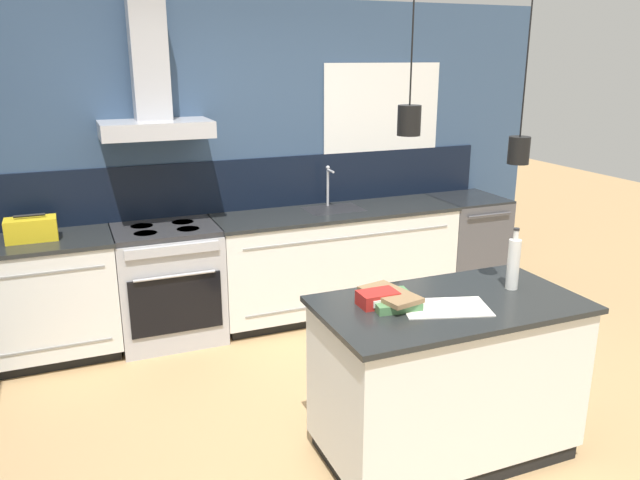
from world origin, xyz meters
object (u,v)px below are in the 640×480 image
at_px(book_stack, 391,298).
at_px(red_supply_box, 378,298).
at_px(oven_range, 169,284).
at_px(bottle_on_island, 513,263).
at_px(yellow_toolbox, 31,229).
at_px(dishwasher, 465,244).

bearing_deg(book_stack, red_supply_box, 166.48).
height_order(oven_range, book_stack, book_stack).
xyz_separation_m(bottle_on_island, red_supply_box, (-0.80, 0.07, -0.11)).
xyz_separation_m(red_supply_box, yellow_toolbox, (-1.70, 1.99, 0.04)).
bearing_deg(red_supply_box, oven_range, 111.55).
distance_m(dishwasher, yellow_toolbox, 3.70).
height_order(dishwasher, yellow_toolbox, yellow_toolbox).
bearing_deg(book_stack, bottle_on_island, -3.82).
distance_m(bottle_on_island, book_stack, 0.74).
height_order(oven_range, red_supply_box, red_supply_box).
bearing_deg(dishwasher, oven_range, -179.91).
xyz_separation_m(oven_range, dishwasher, (2.75, 0.00, 0.00)).
height_order(oven_range, dishwasher, same).
bearing_deg(dishwasher, bottle_on_island, -119.53).
height_order(dishwasher, book_stack, book_stack).
relative_size(bottle_on_island, yellow_toolbox, 1.03).
distance_m(oven_range, yellow_toolbox, 1.06).
bearing_deg(bottle_on_island, book_stack, 176.18).
xyz_separation_m(oven_range, red_supply_box, (0.78, -1.98, 0.49)).
xyz_separation_m(book_stack, yellow_toolbox, (-1.77, 2.00, 0.05)).
bearing_deg(bottle_on_island, yellow_toolbox, 140.65).
bearing_deg(oven_range, dishwasher, 0.09).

